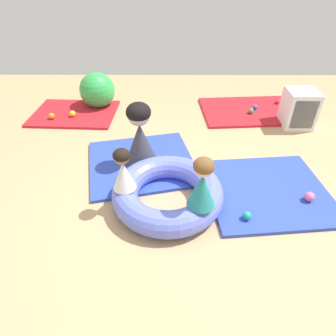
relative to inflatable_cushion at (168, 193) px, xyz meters
The scene contains 18 objects.
ground_plane 0.15m from the inflatable_cushion, 92.19° to the left, with size 8.00×8.00×0.00m, color tan.
gym_mat_near_right 2.61m from the inflatable_cushion, 58.59° to the left, with size 1.55×1.09×0.04m, color red.
gym_mat_near_left 1.14m from the inflatable_cushion, ahead, with size 1.33×1.23×0.04m, color #2D47B7.
gym_mat_center_rear 2.64m from the inflatable_cushion, 126.64° to the left, with size 1.34×1.00×0.04m, color red.
gym_mat_front 0.79m from the inflatable_cushion, 115.63° to the left, with size 1.30×1.22×0.04m, color #2D47B7.
inflatable_cushion is the anchor object (origin of this frame).
child_in_white 0.57m from the inflatable_cushion, behind, with size 0.33×0.33×0.46m.
child_in_teal 0.59m from the inflatable_cushion, 45.46° to the right, with size 0.35×0.35×0.52m.
adult_seated 0.84m from the inflatable_cushion, 115.63° to the left, with size 0.56×0.56×0.80m.
play_ball_green 2.49m from the inflatable_cushion, 56.86° to the left, with size 0.09×0.09×0.09m, color green.
play_ball_yellow 2.50m from the inflatable_cushion, 128.39° to the left, with size 0.10×0.10×0.10m, color yellow.
play_ball_teal 0.84m from the inflatable_cushion, 19.60° to the right, with size 0.09×0.09×0.09m, color teal.
play_ball_orange 2.65m from the inflatable_cushion, 134.83° to the left, with size 0.10×0.10×0.10m, color orange.
play_ball_pink 1.51m from the inflatable_cushion, ahead, with size 0.11×0.11×0.11m, color pink.
play_ball_red 3.13m from the inflatable_cushion, 52.26° to the left, with size 0.07×0.07×0.07m, color red.
play_ball_blue 2.68m from the inflatable_cushion, 56.83° to the left, with size 0.08×0.08×0.08m, color blue.
exercise_ball_large 2.72m from the inflatable_cushion, 116.61° to the left, with size 0.59×0.59×0.59m, color green.
storage_cube 2.64m from the inflatable_cushion, 41.29° to the left, with size 0.44×0.44×0.56m.
Camera 1 is at (0.02, -2.38, 2.20)m, focal length 31.01 mm.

